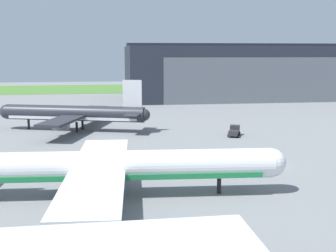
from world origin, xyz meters
The scene contains 6 objects.
ground_plane centered at (0.00, 0.00, 0.00)m, with size 440.00×440.00×0.00m, color slate.
grass_field_strip centered at (0.00, 162.05, 0.04)m, with size 440.00×56.00×0.08m, color #497831.
maintenance_hangar centered at (30.87, 107.32, 10.74)m, with size 99.81×41.62×22.40m.
airliner_near_left centered at (-28.06, -11.87, 3.92)m, with size 47.62×36.59×12.75m.
airliner_far_right centered at (-35.40, 37.92, 4.12)m, with size 36.18×33.35×12.36m.
ops_van centered at (0.91, 25.93, 1.11)m, with size 3.78×5.20×2.28m.
Camera 1 is at (-27.62, -66.65, 18.54)m, focal length 46.04 mm.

